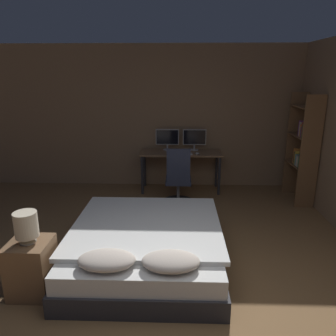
% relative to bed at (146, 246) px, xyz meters
% --- Properties ---
extents(wall_back, '(12.00, 0.06, 2.70)m').
position_rel_bed_xyz_m(wall_back, '(0.50, 2.91, 1.12)').
color(wall_back, '#8E7051').
rests_on(wall_back, ground_plane).
extents(bed, '(1.73, 1.95, 0.54)m').
position_rel_bed_xyz_m(bed, '(0.00, 0.00, 0.00)').
color(bed, '#2D2D33').
rests_on(bed, ground_plane).
extents(nightstand, '(0.41, 0.42, 0.57)m').
position_rel_bed_xyz_m(nightstand, '(-1.11, -0.56, 0.05)').
color(nightstand, brown).
rests_on(nightstand, ground_plane).
extents(bedside_lamp, '(0.23, 0.23, 0.32)m').
position_rel_bed_xyz_m(bedside_lamp, '(-1.11, -0.56, 0.52)').
color(bedside_lamp, gray).
rests_on(bedside_lamp, nightstand).
extents(desk, '(1.52, 0.56, 0.75)m').
position_rel_bed_xyz_m(desk, '(0.41, 2.56, 0.42)').
color(desk, '#846042').
rests_on(desk, ground_plane).
extents(monitor_left, '(0.44, 0.16, 0.40)m').
position_rel_bed_xyz_m(monitor_left, '(0.15, 2.74, 0.75)').
color(monitor_left, '#B7B7BC').
rests_on(monitor_left, desk).
extents(monitor_right, '(0.44, 0.16, 0.40)m').
position_rel_bed_xyz_m(monitor_right, '(0.67, 2.74, 0.75)').
color(monitor_right, '#B7B7BC').
rests_on(monitor_right, desk).
extents(keyboard, '(0.42, 0.13, 0.02)m').
position_rel_bed_xyz_m(keyboard, '(0.41, 2.39, 0.53)').
color(keyboard, '#B7B7BC').
rests_on(keyboard, desk).
extents(computer_mouse, '(0.07, 0.05, 0.04)m').
position_rel_bed_xyz_m(computer_mouse, '(0.71, 2.39, 0.54)').
color(computer_mouse, '#B7B7BC').
rests_on(computer_mouse, desk).
extents(office_chair, '(0.52, 0.52, 1.00)m').
position_rel_bed_xyz_m(office_chair, '(0.37, 1.85, 0.15)').
color(office_chair, black).
rests_on(office_chair, ground_plane).
extents(bookshelf, '(0.32, 0.72, 1.86)m').
position_rel_bed_xyz_m(bookshelf, '(2.48, 2.06, 0.77)').
color(bookshelf, brown).
rests_on(bookshelf, ground_plane).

